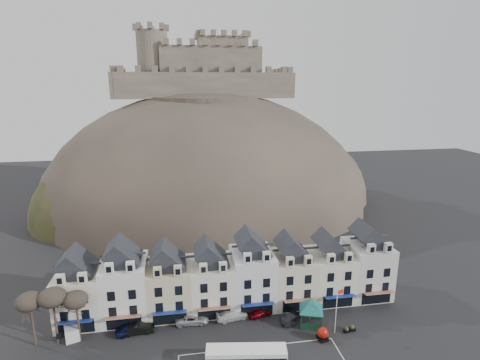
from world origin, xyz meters
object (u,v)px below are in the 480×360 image
red_buoy (323,334)px  white_van (71,329)px  bus_shelter (311,304)px  car_white (232,314)px  car_navy (130,329)px  car_silver (192,319)px  car_charcoal (295,318)px  bus (246,357)px  car_black (139,328)px  flagpole (337,308)px  car_maroon (260,312)px

red_buoy → white_van: (-36.17, 7.08, -0.05)m
bus_shelter → white_van: (-35.68, 3.40, -2.53)m
red_buoy → white_van: red_buoy is taller
red_buoy → car_white: red_buoy is taller
red_buoy → car_navy: 28.25m
car_silver → car_navy: bearing=99.1°
red_buoy → car_charcoal: (-2.67, 4.58, -0.26)m
white_van → car_charcoal: 33.59m
bus → car_black: bus is taller
white_van → flagpole: bearing=-28.1°
red_buoy → car_silver: red_buoy is taller
car_silver → car_maroon: (10.72, 0.00, -0.04)m
flagpole → car_white: 16.15m
white_van → car_black: (9.76, -1.16, -0.21)m
bus → car_maroon: bus is taller
flagpole → car_navy: (-30.08, 4.79, -3.45)m
flagpole → white_van: flagpole is taller
car_black → car_charcoal: 23.77m
car_silver → white_van: bearing=92.1°
car_maroon → car_white: bearing=73.4°
car_black → car_silver: size_ratio=0.91×
flagpole → car_black: 29.47m
car_white → red_buoy: bearing=-129.7°
flagpole → car_maroon: 12.29m
bus_shelter → car_silver: bearing=-173.0°
bus_shelter → car_navy: bus_shelter is taller
flagpole → car_black: bearing=170.7°
car_navy → car_black: (1.20, -0.05, 0.04)m
car_navy → white_van: bearing=66.8°
car_charcoal → car_maroon: bearing=45.8°
car_black → flagpole: bearing=-103.0°
bus_shelter → car_white: bus_shelter is taller
car_white → car_charcoal: size_ratio=1.13×
red_buoy → bus_shelter: bearing=97.6°
bus → car_charcoal: bearing=50.0°
car_black → car_white: size_ratio=0.88×
car_charcoal → flagpole: bearing=-141.3°
flagpole → car_white: size_ratio=1.39×
bus → flagpole: bearing=26.7°
flagpole → car_maroon: (-10.19, 5.91, -3.50)m
bus_shelter → red_buoy: 4.46m
red_buoy → car_navy: red_buoy is taller
bus_shelter → car_white: bearing=-178.5°
car_black → car_maroon: bearing=-90.1°
red_buoy → white_van: size_ratio=0.43×
bus_shelter → car_black: (-25.92, 2.24, -2.74)m
red_buoy → flagpole: 4.17m
white_van → car_black: bearing=-26.2°
white_van → car_maroon: size_ratio=1.17×
bus → car_charcoal: (9.20, 8.18, -0.86)m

